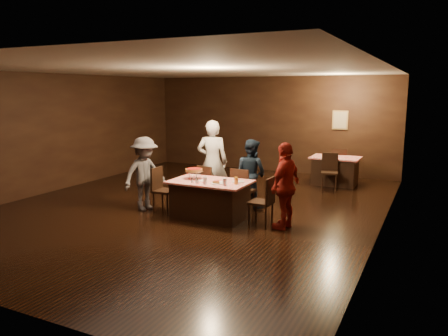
{
  "coord_description": "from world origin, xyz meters",
  "views": [
    {
      "loc": [
        4.81,
        -8.2,
        2.57
      ],
      "look_at": [
        0.94,
        -0.31,
        1.0
      ],
      "focal_mm": 35.0,
      "sensor_mm": 36.0,
      "label": 1
    }
  ],
  "objects_px": {
    "main_table": "(210,200)",
    "diner_grey_knit": "(145,174)",
    "chair_back_far": "(340,164)",
    "diner_navy_hoodie": "(251,173)",
    "plate_empty": "(238,182)",
    "chair_far_left": "(210,186)",
    "chair_end_right": "(261,201)",
    "glass_amber": "(236,181)",
    "chair_far_right": "(243,190)",
    "pizza_stand": "(194,170)",
    "chair_end_left": "(165,190)",
    "diner_red_shirt": "(285,186)",
    "chair_back_near": "(329,172)",
    "diner_white_jacket": "(212,162)",
    "glass_front_left": "(205,180)",
    "glass_front_right": "(225,182)",
    "back_table": "(335,171)"
  },
  "relations": [
    {
      "from": "main_table",
      "to": "diner_grey_knit",
      "type": "bearing_deg",
      "value": -178.45
    },
    {
      "from": "chair_back_far",
      "to": "diner_navy_hoodie",
      "type": "distance_m",
      "value": 3.99
    },
    {
      "from": "plate_empty",
      "to": "chair_far_left",
      "type": "bearing_deg",
      "value": 147.72
    },
    {
      "from": "chair_end_right",
      "to": "diner_grey_knit",
      "type": "height_order",
      "value": "diner_grey_knit"
    },
    {
      "from": "diner_navy_hoodie",
      "to": "glass_amber",
      "type": "distance_m",
      "value": 1.22
    },
    {
      "from": "chair_far_right",
      "to": "pizza_stand",
      "type": "height_order",
      "value": "pizza_stand"
    },
    {
      "from": "diner_navy_hoodie",
      "to": "chair_end_left",
      "type": "bearing_deg",
      "value": 56.14
    },
    {
      "from": "diner_red_shirt",
      "to": "plate_empty",
      "type": "height_order",
      "value": "diner_red_shirt"
    },
    {
      "from": "chair_end_right",
      "to": "diner_grey_knit",
      "type": "distance_m",
      "value": 2.69
    },
    {
      "from": "chair_back_near",
      "to": "diner_white_jacket",
      "type": "distance_m",
      "value": 3.34
    },
    {
      "from": "glass_front_left",
      "to": "diner_navy_hoodie",
      "type": "bearing_deg",
      "value": 76.0
    },
    {
      "from": "diner_grey_knit",
      "to": "diner_red_shirt",
      "type": "height_order",
      "value": "diner_red_shirt"
    },
    {
      "from": "chair_far_left",
      "to": "chair_back_far",
      "type": "height_order",
      "value": "same"
    },
    {
      "from": "pizza_stand",
      "to": "glass_front_right",
      "type": "distance_m",
      "value": 0.91
    },
    {
      "from": "chair_back_far",
      "to": "plate_empty",
      "type": "relative_size",
      "value": 3.8
    },
    {
      "from": "glass_amber",
      "to": "plate_empty",
      "type": "bearing_deg",
      "value": 104.04
    },
    {
      "from": "plate_empty",
      "to": "pizza_stand",
      "type": "bearing_deg",
      "value": -173.99
    },
    {
      "from": "chair_far_right",
      "to": "diner_white_jacket",
      "type": "height_order",
      "value": "diner_white_jacket"
    },
    {
      "from": "chair_back_far",
      "to": "glass_front_right",
      "type": "xyz_separation_m",
      "value": [
        -1.14,
        -5.21,
        0.37
      ]
    },
    {
      "from": "chair_far_right",
      "to": "chair_end_right",
      "type": "distance_m",
      "value": 1.03
    },
    {
      "from": "diner_red_shirt",
      "to": "pizza_stand",
      "type": "relative_size",
      "value": 4.3
    },
    {
      "from": "chair_end_right",
      "to": "diner_white_jacket",
      "type": "height_order",
      "value": "diner_white_jacket"
    },
    {
      "from": "diner_red_shirt",
      "to": "glass_front_left",
      "type": "height_order",
      "value": "diner_red_shirt"
    },
    {
      "from": "chair_end_left",
      "to": "glass_amber",
      "type": "distance_m",
      "value": 1.74
    },
    {
      "from": "diner_white_jacket",
      "to": "glass_front_left",
      "type": "distance_m",
      "value": 1.54
    },
    {
      "from": "chair_far_left",
      "to": "diner_navy_hoodie",
      "type": "bearing_deg",
      "value": -139.74
    },
    {
      "from": "plate_empty",
      "to": "back_table",
      "type": "bearing_deg",
      "value": 76.13
    },
    {
      "from": "chair_end_right",
      "to": "chair_back_near",
      "type": "bearing_deg",
      "value": 173.57
    },
    {
      "from": "chair_far_left",
      "to": "chair_back_far",
      "type": "bearing_deg",
      "value": -101.54
    },
    {
      "from": "chair_far_left",
      "to": "diner_red_shirt",
      "type": "distance_m",
      "value": 2.13
    },
    {
      "from": "chair_back_far",
      "to": "diner_white_jacket",
      "type": "xyz_separation_m",
      "value": [
        -2.12,
        -3.83,
        0.48
      ]
    },
    {
      "from": "diner_white_jacket",
      "to": "plate_empty",
      "type": "bearing_deg",
      "value": 119.21
    },
    {
      "from": "chair_end_right",
      "to": "glass_front_right",
      "type": "height_order",
      "value": "chair_end_right"
    },
    {
      "from": "diner_white_jacket",
      "to": "glass_amber",
      "type": "xyz_separation_m",
      "value": [
        1.13,
        -1.17,
        -0.12
      ]
    },
    {
      "from": "chair_end_left",
      "to": "glass_front_left",
      "type": "distance_m",
      "value": 1.24
    },
    {
      "from": "chair_far_left",
      "to": "diner_white_jacket",
      "type": "xyz_separation_m",
      "value": [
        -0.13,
        0.37,
        0.48
      ]
    },
    {
      "from": "chair_far_right",
      "to": "chair_end_left",
      "type": "xyz_separation_m",
      "value": [
        -1.5,
        -0.75,
        0.0
      ]
    },
    {
      "from": "chair_far_right",
      "to": "diner_navy_hoodie",
      "type": "height_order",
      "value": "diner_navy_hoodie"
    },
    {
      "from": "diner_navy_hoodie",
      "to": "chair_back_far",
      "type": "bearing_deg",
      "value": -88.4
    },
    {
      "from": "diner_grey_knit",
      "to": "glass_front_left",
      "type": "relative_size",
      "value": 11.35
    },
    {
      "from": "back_table",
      "to": "chair_back_far",
      "type": "xyz_separation_m",
      "value": [
        0.0,
        0.6,
        0.09
      ]
    },
    {
      "from": "chair_back_far",
      "to": "pizza_stand",
      "type": "relative_size",
      "value": 2.5
    },
    {
      "from": "pizza_stand",
      "to": "diner_white_jacket",
      "type": "bearing_deg",
      "value": 97.12
    },
    {
      "from": "pizza_stand",
      "to": "glass_front_right",
      "type": "relative_size",
      "value": 2.71
    },
    {
      "from": "glass_amber",
      "to": "diner_navy_hoodie",
      "type": "bearing_deg",
      "value": 98.82
    },
    {
      "from": "chair_far_right",
      "to": "glass_amber",
      "type": "xyz_separation_m",
      "value": [
        0.2,
        -0.8,
        0.37
      ]
    },
    {
      "from": "diner_grey_knit",
      "to": "chair_back_near",
      "type": "bearing_deg",
      "value": -20.65
    },
    {
      "from": "chair_end_right",
      "to": "diner_grey_knit",
      "type": "bearing_deg",
      "value": -87.91
    },
    {
      "from": "diner_navy_hoodie",
      "to": "diner_red_shirt",
      "type": "distance_m",
      "value": 1.62
    },
    {
      "from": "glass_front_left",
      "to": "chair_far_left",
      "type": "bearing_deg",
      "value": 113.2
    }
  ]
}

